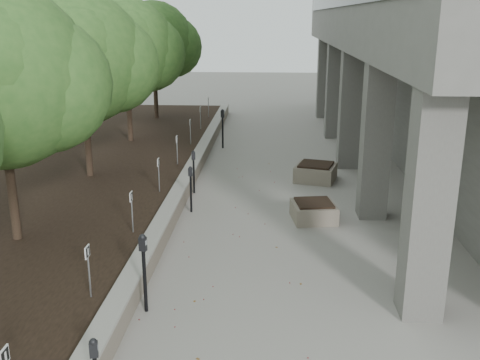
% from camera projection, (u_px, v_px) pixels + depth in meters
% --- Properties ---
extents(ground, '(90.00, 90.00, 0.00)m').
position_uv_depth(ground, '(223.00, 337.00, 9.08)').
color(ground, gray).
rests_on(ground, ground).
extents(retaining_wall, '(0.39, 26.00, 0.50)m').
position_uv_depth(retaining_wall, '(191.00, 173.00, 17.72)').
color(retaining_wall, gray).
rests_on(retaining_wall, ground).
extents(planting_bed, '(7.00, 26.00, 0.40)m').
position_uv_depth(planting_bed, '(80.00, 172.00, 17.94)').
color(planting_bed, black).
rests_on(planting_bed, ground).
extents(crabapple_tree_2, '(4.60, 4.00, 5.44)m').
position_uv_depth(crabapple_tree_2, '(3.00, 116.00, 11.33)').
color(crabapple_tree_2, '#2F5B23').
rests_on(crabapple_tree_2, planting_bed).
extents(crabapple_tree_3, '(4.60, 4.00, 5.44)m').
position_uv_depth(crabapple_tree_3, '(83.00, 86.00, 16.11)').
color(crabapple_tree_3, '#2F5B23').
rests_on(crabapple_tree_3, planting_bed).
extents(crabapple_tree_4, '(4.60, 4.00, 5.44)m').
position_uv_depth(crabapple_tree_4, '(127.00, 70.00, 20.90)').
color(crabapple_tree_4, '#2F5B23').
rests_on(crabapple_tree_4, planting_bed).
extents(crabapple_tree_5, '(4.60, 4.00, 5.44)m').
position_uv_depth(crabapple_tree_5, '(154.00, 60.00, 25.68)').
color(crabapple_tree_5, '#2F5B23').
rests_on(crabapple_tree_5, planting_bed).
extents(parking_sign_2, '(0.04, 0.22, 0.96)m').
position_uv_depth(parking_sign_2, '(89.00, 272.00, 9.44)').
color(parking_sign_2, black).
rests_on(parking_sign_2, planting_bed).
extents(parking_sign_3, '(0.04, 0.22, 0.96)m').
position_uv_depth(parking_sign_3, '(132.00, 212.00, 12.31)').
color(parking_sign_3, black).
rests_on(parking_sign_3, planting_bed).
extents(parking_sign_4, '(0.04, 0.22, 0.96)m').
position_uv_depth(parking_sign_4, '(159.00, 175.00, 15.18)').
color(parking_sign_4, black).
rests_on(parking_sign_4, planting_bed).
extents(parking_sign_5, '(0.04, 0.22, 0.96)m').
position_uv_depth(parking_sign_5, '(177.00, 150.00, 18.05)').
color(parking_sign_5, black).
rests_on(parking_sign_5, planting_bed).
extents(parking_sign_6, '(0.04, 0.22, 0.96)m').
position_uv_depth(parking_sign_6, '(190.00, 132.00, 20.92)').
color(parking_sign_6, black).
rests_on(parking_sign_6, planting_bed).
extents(parking_sign_7, '(0.04, 0.22, 0.96)m').
position_uv_depth(parking_sign_7, '(200.00, 118.00, 23.79)').
color(parking_sign_7, black).
rests_on(parking_sign_7, planting_bed).
extents(parking_sign_8, '(0.04, 0.22, 0.96)m').
position_uv_depth(parking_sign_8, '(208.00, 107.00, 26.66)').
color(parking_sign_8, black).
rests_on(parking_sign_8, planting_bed).
extents(parking_meter_2, '(0.17, 0.13, 1.49)m').
position_uv_depth(parking_meter_2, '(144.00, 273.00, 9.68)').
color(parking_meter_2, black).
rests_on(parking_meter_2, ground).
extents(parking_meter_3, '(0.13, 0.09, 1.28)m').
position_uv_depth(parking_meter_3, '(191.00, 189.00, 14.73)').
color(parking_meter_3, black).
rests_on(parking_meter_3, ground).
extents(parking_meter_4, '(0.15, 0.12, 1.31)m').
position_uv_depth(parking_meter_4, '(194.00, 172.00, 16.32)').
color(parking_meter_4, black).
rests_on(parking_meter_4, ground).
extents(parking_meter_5, '(0.17, 0.14, 1.58)m').
position_uv_depth(parking_meter_5, '(223.00, 129.00, 21.92)').
color(parking_meter_5, black).
rests_on(parking_meter_5, ground).
extents(planter_front, '(1.22, 1.22, 0.50)m').
position_uv_depth(planter_front, '(314.00, 211.00, 14.24)').
color(planter_front, gray).
rests_on(planter_front, ground).
extents(planter_back, '(1.49, 1.49, 0.56)m').
position_uv_depth(planter_back, '(316.00, 172.00, 17.70)').
color(planter_back, gray).
rests_on(planter_back, ground).
extents(berry_scatter, '(3.30, 14.10, 0.02)m').
position_uv_depth(berry_scatter, '(237.00, 226.00, 13.86)').
color(berry_scatter, maroon).
rests_on(berry_scatter, ground).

